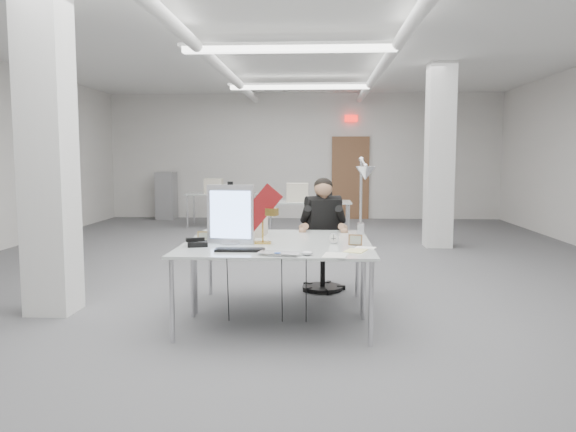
% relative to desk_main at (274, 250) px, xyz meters
% --- Properties ---
extents(room_shell, '(10.04, 14.04, 3.24)m').
position_rel_desk_main_xyz_m(room_shell, '(0.04, 2.63, 0.95)').
color(room_shell, '#525255').
rests_on(room_shell, ground).
extents(desk_main, '(1.80, 0.90, 0.02)m').
position_rel_desk_main_xyz_m(desk_main, '(0.00, 0.00, 0.00)').
color(desk_main, silver).
rests_on(desk_main, room_shell).
extents(desk_second, '(1.80, 0.90, 0.02)m').
position_rel_desk_main_xyz_m(desk_second, '(0.00, 0.90, 0.00)').
color(desk_second, silver).
rests_on(desk_second, room_shell).
extents(bg_desk_a, '(1.60, 0.80, 0.02)m').
position_rel_desk_main_xyz_m(bg_desk_a, '(0.20, 5.50, 0.00)').
color(bg_desk_a, silver).
rests_on(bg_desk_a, room_shell).
extents(bg_desk_b, '(1.60, 0.80, 0.02)m').
position_rel_desk_main_xyz_m(bg_desk_b, '(-1.80, 7.70, 0.00)').
color(bg_desk_b, silver).
rests_on(bg_desk_b, room_shell).
extents(filing_cabinet, '(0.45, 0.55, 1.20)m').
position_rel_desk_main_xyz_m(filing_cabinet, '(-3.50, 9.15, -0.14)').
color(filing_cabinet, gray).
rests_on(filing_cabinet, room_shell).
extents(office_chair, '(0.74, 0.74, 1.16)m').
position_rel_desk_main_xyz_m(office_chair, '(0.45, 1.59, -0.16)').
color(office_chair, black).
rests_on(office_chair, room_shell).
extents(seated_person, '(0.68, 0.74, 0.91)m').
position_rel_desk_main_xyz_m(seated_person, '(0.45, 1.54, 0.16)').
color(seated_person, black).
rests_on(seated_person, office_chair).
extents(monitor, '(0.46, 0.11, 0.56)m').
position_rel_desk_main_xyz_m(monitor, '(-0.44, 0.28, 0.29)').
color(monitor, silver).
rests_on(monitor, desk_main).
extents(pennant, '(0.45, 0.04, 0.49)m').
position_rel_desk_main_xyz_m(pennant, '(-0.16, 0.25, 0.35)').
color(pennant, maroon).
rests_on(pennant, monitor).
extents(keyboard, '(0.44, 0.15, 0.02)m').
position_rel_desk_main_xyz_m(keyboard, '(-0.29, -0.13, 0.02)').
color(keyboard, black).
rests_on(keyboard, desk_main).
extents(laptop, '(0.39, 0.29, 0.03)m').
position_rel_desk_main_xyz_m(laptop, '(0.06, -0.38, 0.03)').
color(laptop, '#B7B7BC').
rests_on(laptop, desk_main).
extents(mouse, '(0.12, 0.10, 0.04)m').
position_rel_desk_main_xyz_m(mouse, '(0.30, -0.33, 0.03)').
color(mouse, '#AAAAAF').
rests_on(mouse, desk_main).
extents(bankers_lamp, '(0.28, 0.19, 0.30)m').
position_rel_desk_main_xyz_m(bankers_lamp, '(-0.14, 0.32, 0.16)').
color(bankers_lamp, gold).
rests_on(bankers_lamp, desk_main).
extents(desk_phone, '(0.22, 0.20, 0.05)m').
position_rel_desk_main_xyz_m(desk_phone, '(-0.72, 0.11, 0.04)').
color(desk_phone, black).
rests_on(desk_phone, desk_main).
extents(picture_frame_left, '(0.14, 0.05, 0.11)m').
position_rel_desk_main_xyz_m(picture_frame_left, '(-0.71, 0.37, 0.07)').
color(picture_frame_left, olive).
rests_on(picture_frame_left, desk_main).
extents(picture_frame_right, '(0.13, 0.06, 0.10)m').
position_rel_desk_main_xyz_m(picture_frame_right, '(0.74, 0.25, 0.06)').
color(picture_frame_right, olive).
rests_on(picture_frame_right, desk_main).
extents(desk_clock, '(0.10, 0.04, 0.10)m').
position_rel_desk_main_xyz_m(desk_clock, '(0.54, 0.36, 0.06)').
color(desk_clock, silver).
rests_on(desk_clock, desk_main).
extents(paper_stack_a, '(0.24, 0.31, 0.01)m').
position_rel_desk_main_xyz_m(paper_stack_a, '(0.54, -0.31, 0.02)').
color(paper_stack_a, silver).
rests_on(paper_stack_a, desk_main).
extents(paper_stack_b, '(0.23, 0.27, 0.01)m').
position_rel_desk_main_xyz_m(paper_stack_b, '(0.73, -0.08, 0.02)').
color(paper_stack_b, '#F1E490').
rests_on(paper_stack_b, desk_main).
extents(paper_stack_c, '(0.21, 0.17, 0.01)m').
position_rel_desk_main_xyz_m(paper_stack_c, '(0.83, 0.10, 0.02)').
color(paper_stack_c, white).
rests_on(paper_stack_c, desk_main).
extents(beige_monitor, '(0.38, 0.36, 0.33)m').
position_rel_desk_main_xyz_m(beige_monitor, '(-0.34, 0.87, 0.18)').
color(beige_monitor, '#BAAC9A').
rests_on(beige_monitor, desk_second).
extents(architect_lamp, '(0.40, 0.68, 0.82)m').
position_rel_desk_main_xyz_m(architect_lamp, '(0.85, 0.77, 0.42)').
color(architect_lamp, silver).
rests_on(architect_lamp, desk_second).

